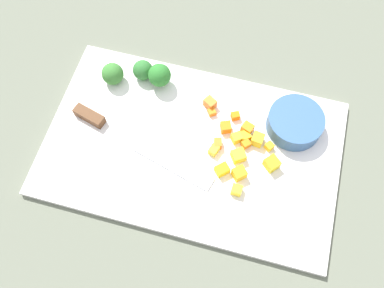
# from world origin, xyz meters

# --- Properties ---
(ground_plane) EXTENTS (4.00, 4.00, 0.00)m
(ground_plane) POSITION_xyz_m (0.00, 0.00, 0.00)
(ground_plane) COLOR #626657
(cutting_board) EXTENTS (0.50, 0.31, 0.01)m
(cutting_board) POSITION_xyz_m (0.00, 0.00, 0.01)
(cutting_board) COLOR white
(cutting_board) RESTS_ON ground_plane
(prep_bowl) EXTENTS (0.10, 0.10, 0.03)m
(prep_bowl) POSITION_xyz_m (-0.16, -0.08, 0.03)
(prep_bowl) COLOR #375D8C
(prep_bowl) RESTS_ON cutting_board
(chef_knife) EXTENTS (0.27, 0.10, 0.02)m
(chef_knife) POSITION_xyz_m (0.13, 0.01, 0.02)
(chef_knife) COLOR silver
(chef_knife) RESTS_ON cutting_board
(carrot_dice_0) EXTENTS (0.02, 0.02, 0.01)m
(carrot_dice_0) POSITION_xyz_m (-0.04, -0.01, 0.02)
(carrot_dice_0) COLOR orange
(carrot_dice_0) RESTS_ON cutting_board
(carrot_dice_1) EXTENTS (0.02, 0.02, 0.02)m
(carrot_dice_1) POSITION_xyz_m (-0.05, -0.05, 0.02)
(carrot_dice_1) COLOR orange
(carrot_dice_1) RESTS_ON cutting_board
(carrot_dice_2) EXTENTS (0.02, 0.02, 0.01)m
(carrot_dice_2) POSITION_xyz_m (-0.09, -0.03, 0.02)
(carrot_dice_2) COLOR orange
(carrot_dice_2) RESTS_ON cutting_board
(carrot_dice_3) EXTENTS (0.02, 0.02, 0.01)m
(carrot_dice_3) POSITION_xyz_m (-0.02, -0.07, 0.02)
(carrot_dice_3) COLOR orange
(carrot_dice_3) RESTS_ON cutting_board
(carrot_dice_4) EXTENTS (0.02, 0.02, 0.02)m
(carrot_dice_4) POSITION_xyz_m (-0.08, -0.05, 0.02)
(carrot_dice_4) COLOR orange
(carrot_dice_4) RESTS_ON cutting_board
(carrot_dice_5) EXTENTS (0.03, 0.02, 0.02)m
(carrot_dice_5) POSITION_xyz_m (-0.01, -0.09, 0.02)
(carrot_dice_5) COLOR orange
(carrot_dice_5) RESTS_ON cutting_board
(carrot_dice_6) EXTENTS (0.02, 0.02, 0.01)m
(carrot_dice_6) POSITION_xyz_m (-0.06, -0.07, 0.02)
(carrot_dice_6) COLOR orange
(carrot_dice_6) RESTS_ON cutting_board
(pepper_dice_0) EXTENTS (0.02, 0.02, 0.01)m
(pepper_dice_0) POSITION_xyz_m (-0.09, 0.06, 0.02)
(pepper_dice_0) COLOR yellow
(pepper_dice_0) RESTS_ON cutting_board
(pepper_dice_1) EXTENTS (0.03, 0.03, 0.02)m
(pepper_dice_1) POSITION_xyz_m (-0.14, -0.00, 0.02)
(pepper_dice_1) COLOR yellow
(pepper_dice_1) RESTS_ON cutting_board
(pepper_dice_2) EXTENTS (0.03, 0.03, 0.02)m
(pepper_dice_2) POSITION_xyz_m (-0.06, 0.03, 0.02)
(pepper_dice_2) COLOR yellow
(pepper_dice_2) RESTS_ON cutting_board
(pepper_dice_3) EXTENTS (0.02, 0.02, 0.01)m
(pepper_dice_3) POSITION_xyz_m (-0.08, -0.04, 0.02)
(pepper_dice_3) COLOR yellow
(pepper_dice_3) RESTS_ON cutting_board
(pepper_dice_4) EXTENTS (0.02, 0.02, 0.01)m
(pepper_dice_4) POSITION_xyz_m (-0.04, -0.00, 0.02)
(pepper_dice_4) COLOR yellow
(pepper_dice_4) RESTS_ON cutting_board
(pepper_dice_5) EXTENTS (0.02, 0.02, 0.01)m
(pepper_dice_5) POSITION_xyz_m (-0.13, -0.03, 0.02)
(pepper_dice_5) COLOR yellow
(pepper_dice_5) RESTS_ON cutting_board
(pepper_dice_6) EXTENTS (0.03, 0.03, 0.02)m
(pepper_dice_6) POSITION_xyz_m (-0.09, 0.03, 0.02)
(pepper_dice_6) COLOR yellow
(pepper_dice_6) RESTS_ON cutting_board
(pepper_dice_7) EXTENTS (0.02, 0.02, 0.02)m
(pepper_dice_7) POSITION_xyz_m (-0.07, -0.03, 0.02)
(pepper_dice_7) COLOR yellow
(pepper_dice_7) RESTS_ON cutting_board
(pepper_dice_8) EXTENTS (0.02, 0.02, 0.02)m
(pepper_dice_8) POSITION_xyz_m (-0.10, -0.04, 0.02)
(pepper_dice_8) COLOR yellow
(pepper_dice_8) RESTS_ON cutting_board
(pepper_dice_9) EXTENTS (0.03, 0.03, 0.02)m
(pepper_dice_9) POSITION_xyz_m (-0.08, -0.00, 0.02)
(pepper_dice_9) COLOR yellow
(pepper_dice_9) RESTS_ON cutting_board
(broccoli_floret_0) EXTENTS (0.04, 0.04, 0.04)m
(broccoli_floret_0) POSITION_xyz_m (0.17, -0.09, 0.03)
(broccoli_floret_0) COLOR #88B75B
(broccoli_floret_0) RESTS_ON cutting_board
(broccoli_floret_1) EXTENTS (0.04, 0.04, 0.05)m
(broccoli_floret_1) POSITION_xyz_m (0.09, -0.11, 0.04)
(broccoli_floret_1) COLOR #96AC63
(broccoli_floret_1) RESTS_ON cutting_board
(broccoli_floret_2) EXTENTS (0.04, 0.04, 0.04)m
(broccoli_floret_2) POSITION_xyz_m (0.12, -0.12, 0.03)
(broccoli_floret_2) COLOR #8BB266
(broccoli_floret_2) RESTS_ON cutting_board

